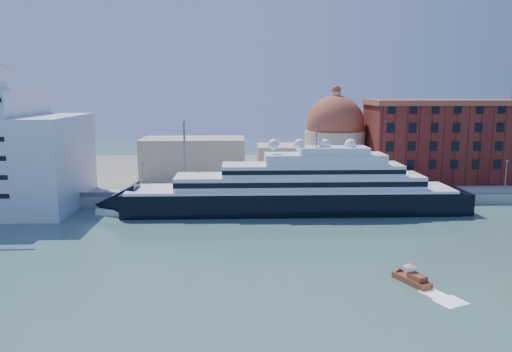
{
  "coord_description": "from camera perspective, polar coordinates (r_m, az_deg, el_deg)",
  "views": [
    {
      "loc": [
        -6.99,
        -89.26,
        28.08
      ],
      "look_at": [
        -2.99,
        18.0,
        9.44
      ],
      "focal_mm": 35.0,
      "sensor_mm": 36.0,
      "label": 1
    }
  ],
  "objects": [
    {
      "name": "water_taxi",
      "position": [
        78.03,
        17.46,
        -11.15
      ],
      "size": [
        4.48,
        6.62,
        3.0
      ],
      "rotation": [
        0.0,
        0.0,
        0.42
      ],
      "color": "brown",
      "rests_on": "ground"
    },
    {
      "name": "ground",
      "position": [
        93.83,
        2.25,
        -7.57
      ],
      "size": [
        400.0,
        400.0,
        0.0
      ],
      "primitive_type": "plane",
      "color": "#39635C",
      "rests_on": "ground"
    },
    {
      "name": "warehouse",
      "position": [
        153.74,
        20.48,
        3.89
      ],
      "size": [
        43.0,
        19.0,
        23.25
      ],
      "color": "maroon",
      "rests_on": "land"
    },
    {
      "name": "quay_fence",
      "position": [
        121.56,
        1.21,
        -2.01
      ],
      "size": [
        180.0,
        0.1,
        1.2
      ],
      "primitive_type": "cube",
      "color": "slate",
      "rests_on": "quay"
    },
    {
      "name": "superyacht",
      "position": [
        115.13,
        2.78,
        -2.02
      ],
      "size": [
        85.79,
        11.89,
        25.64
      ],
      "color": "black",
      "rests_on": "ground"
    },
    {
      "name": "lamp_posts",
      "position": [
        123.02,
        -4.76,
        1.29
      ],
      "size": [
        120.8,
        2.4,
        18.0
      ],
      "color": "slate",
      "rests_on": "quay"
    },
    {
      "name": "church",
      "position": [
        148.58,
        3.05,
        3.2
      ],
      "size": [
        66.0,
        18.0,
        25.5
      ],
      "color": "beige",
      "rests_on": "land"
    },
    {
      "name": "quay",
      "position": [
        126.34,
        1.08,
        -2.41
      ],
      "size": [
        180.0,
        10.0,
        2.5
      ],
      "primitive_type": "cube",
      "color": "gray",
      "rests_on": "ground"
    },
    {
      "name": "land",
      "position": [
        166.62,
        0.3,
        0.5
      ],
      "size": [
        260.0,
        72.0,
        2.0
      ],
      "primitive_type": "cube",
      "color": "slate",
      "rests_on": "ground"
    },
    {
      "name": "service_barge",
      "position": [
        117.21,
        -14.63,
        -3.93
      ],
      "size": [
        13.19,
        7.6,
        2.82
      ],
      "rotation": [
        0.0,
        0.0,
        -0.29
      ],
      "color": "white",
      "rests_on": "ground"
    }
  ]
}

